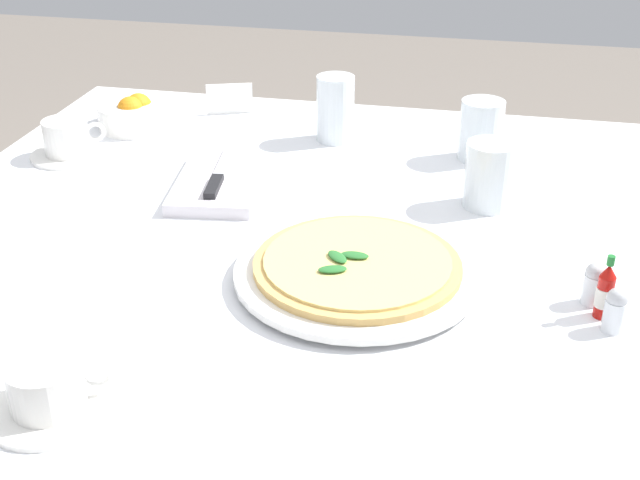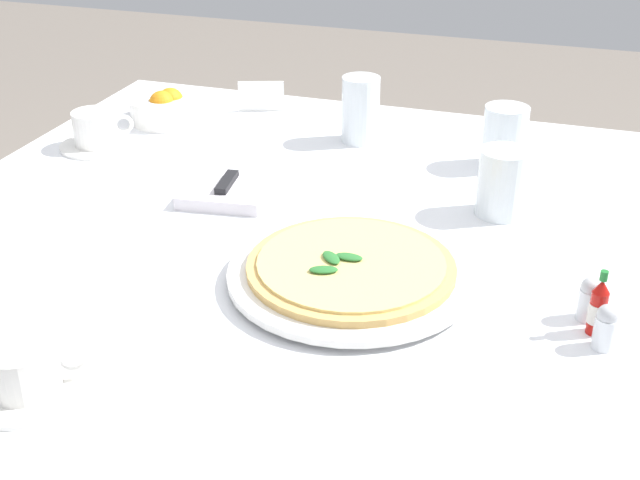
{
  "view_description": "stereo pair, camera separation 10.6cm",
  "coord_description": "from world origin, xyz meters",
  "px_view_note": "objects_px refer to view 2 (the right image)",
  "views": [
    {
      "loc": [
        -1.04,
        -0.27,
        1.29
      ],
      "look_at": [
        -0.06,
        -0.06,
        0.75
      ],
      "focal_mm": 47.0,
      "sensor_mm": 36.0,
      "label": 1
    },
    {
      "loc": [
        -1.02,
        -0.37,
        1.29
      ],
      "look_at": [
        -0.06,
        -0.06,
        0.75
      ],
      "focal_mm": 47.0,
      "sensor_mm": 36.0,
      "label": 2
    }
  ],
  "objects_px": {
    "pizza": "(351,266)",
    "pepper_shaker": "(605,329)",
    "dinner_knife": "(235,170)",
    "salt_shaker": "(589,301)",
    "citrus_bowl": "(169,108)",
    "menu_card": "(261,96)",
    "water_glass_left_edge": "(504,140)",
    "napkin_folded": "(235,179)",
    "coffee_cup_near_left": "(24,371)",
    "coffee_cup_far_right": "(96,131)",
    "water_glass_back_corner": "(502,187)",
    "water_glass_near_right": "(358,112)",
    "hot_sauce_bottle": "(598,308)",
    "pizza_plate": "(351,275)"
  },
  "relations": [
    {
      "from": "coffee_cup_far_right",
      "to": "salt_shaker",
      "type": "xyz_separation_m",
      "value": [
        -0.3,
        -0.85,
        -0.0
      ]
    },
    {
      "from": "dinner_knife",
      "to": "salt_shaker",
      "type": "xyz_separation_m",
      "value": [
        -0.23,
        -0.56,
        0.0
      ]
    },
    {
      "from": "citrus_bowl",
      "to": "dinner_knife",
      "type": "bearing_deg",
      "value": -134.71
    },
    {
      "from": "water_glass_back_corner",
      "to": "napkin_folded",
      "type": "height_order",
      "value": "water_glass_back_corner"
    },
    {
      "from": "napkin_folded",
      "to": "citrus_bowl",
      "type": "bearing_deg",
      "value": 37.66
    },
    {
      "from": "citrus_bowl",
      "to": "menu_card",
      "type": "relative_size",
      "value": 1.74
    },
    {
      "from": "coffee_cup_far_right",
      "to": "napkin_folded",
      "type": "relative_size",
      "value": 0.55
    },
    {
      "from": "dinner_knife",
      "to": "menu_card",
      "type": "height_order",
      "value": "menu_card"
    },
    {
      "from": "water_glass_back_corner",
      "to": "menu_card",
      "type": "height_order",
      "value": "water_glass_back_corner"
    },
    {
      "from": "coffee_cup_far_right",
      "to": "hot_sauce_bottle",
      "type": "relative_size",
      "value": 1.57
    },
    {
      "from": "coffee_cup_far_right",
      "to": "salt_shaker",
      "type": "height_order",
      "value": "coffee_cup_far_right"
    },
    {
      "from": "water_glass_left_edge",
      "to": "pepper_shaker",
      "type": "distance_m",
      "value": 0.53
    },
    {
      "from": "coffee_cup_far_right",
      "to": "dinner_knife",
      "type": "bearing_deg",
      "value": -103.34
    },
    {
      "from": "water_glass_left_edge",
      "to": "salt_shaker",
      "type": "bearing_deg",
      "value": -160.52
    },
    {
      "from": "pizza_plate",
      "to": "water_glass_back_corner",
      "type": "height_order",
      "value": "water_glass_back_corner"
    },
    {
      "from": "coffee_cup_far_right",
      "to": "water_glass_left_edge",
      "type": "xyz_separation_m",
      "value": [
        0.14,
        -0.7,
        0.02
      ]
    },
    {
      "from": "coffee_cup_near_left",
      "to": "napkin_folded",
      "type": "height_order",
      "value": "coffee_cup_near_left"
    },
    {
      "from": "salt_shaker",
      "to": "pepper_shaker",
      "type": "height_order",
      "value": "same"
    },
    {
      "from": "napkin_folded",
      "to": "citrus_bowl",
      "type": "xyz_separation_m",
      "value": [
        0.24,
        0.24,
        0.02
      ]
    },
    {
      "from": "water_glass_left_edge",
      "to": "napkin_folded",
      "type": "bearing_deg",
      "value": 118.08
    },
    {
      "from": "pizza_plate",
      "to": "pepper_shaker",
      "type": "distance_m",
      "value": 0.32
    },
    {
      "from": "water_glass_left_edge",
      "to": "salt_shaker",
      "type": "distance_m",
      "value": 0.47
    },
    {
      "from": "water_glass_back_corner",
      "to": "pizza",
      "type": "bearing_deg",
      "value": 149.22
    },
    {
      "from": "napkin_folded",
      "to": "hot_sauce_bottle",
      "type": "bearing_deg",
      "value": -121.96
    },
    {
      "from": "coffee_cup_far_right",
      "to": "water_glass_back_corner",
      "type": "height_order",
      "value": "water_glass_back_corner"
    },
    {
      "from": "water_glass_back_corner",
      "to": "hot_sauce_bottle",
      "type": "xyz_separation_m",
      "value": [
        -0.28,
        -0.15,
        -0.01
      ]
    },
    {
      "from": "salt_shaker",
      "to": "coffee_cup_far_right",
      "type": "bearing_deg",
      "value": 70.38
    },
    {
      "from": "water_glass_back_corner",
      "to": "pepper_shaker",
      "type": "relative_size",
      "value": 1.81
    },
    {
      "from": "water_glass_back_corner",
      "to": "water_glass_left_edge",
      "type": "xyz_separation_m",
      "value": [
        0.19,
        0.02,
        0.0
      ]
    },
    {
      "from": "pizza_plate",
      "to": "pizza",
      "type": "relative_size",
      "value": 1.19
    },
    {
      "from": "pepper_shaker",
      "to": "coffee_cup_near_left",
      "type": "bearing_deg",
      "value": 115.2
    },
    {
      "from": "pizza_plate",
      "to": "citrus_bowl",
      "type": "relative_size",
      "value": 2.12
    },
    {
      "from": "water_glass_left_edge",
      "to": "dinner_knife",
      "type": "xyz_separation_m",
      "value": [
        -0.21,
        0.4,
        -0.02
      ]
    },
    {
      "from": "hot_sauce_bottle",
      "to": "pepper_shaker",
      "type": "relative_size",
      "value": 1.48
    },
    {
      "from": "dinner_knife",
      "to": "menu_card",
      "type": "relative_size",
      "value": 2.27
    },
    {
      "from": "menu_card",
      "to": "citrus_bowl",
      "type": "bearing_deg",
      "value": -164.14
    },
    {
      "from": "pizza_plate",
      "to": "pepper_shaker",
      "type": "bearing_deg",
      "value": -98.99
    },
    {
      "from": "water_glass_back_corner",
      "to": "hot_sauce_bottle",
      "type": "bearing_deg",
      "value": -152.71
    },
    {
      "from": "pizza",
      "to": "coffee_cup_far_right",
      "type": "xyz_separation_m",
      "value": [
        0.31,
        0.56,
        0.01
      ]
    },
    {
      "from": "water_glass_near_right",
      "to": "pepper_shaker",
      "type": "xyz_separation_m",
      "value": [
        -0.53,
        -0.44,
        -0.03
      ]
    },
    {
      "from": "pizza_plate",
      "to": "napkin_folded",
      "type": "distance_m",
      "value": 0.35
    },
    {
      "from": "coffee_cup_far_right",
      "to": "pepper_shaker",
      "type": "distance_m",
      "value": 0.94
    },
    {
      "from": "water_glass_back_corner",
      "to": "citrus_bowl",
      "type": "distance_m",
      "value": 0.69
    },
    {
      "from": "water_glass_near_right",
      "to": "water_glass_left_edge",
      "type": "height_order",
      "value": "water_glass_near_right"
    },
    {
      "from": "pizza",
      "to": "citrus_bowl",
      "type": "distance_m",
      "value": 0.69
    },
    {
      "from": "pizza",
      "to": "pepper_shaker",
      "type": "bearing_deg",
      "value": -98.96
    },
    {
      "from": "coffee_cup_near_left",
      "to": "pepper_shaker",
      "type": "height_order",
      "value": "same"
    },
    {
      "from": "pizza_plate",
      "to": "water_glass_near_right",
      "type": "xyz_separation_m",
      "value": [
        0.49,
        0.13,
        0.04
      ]
    },
    {
      "from": "water_glass_left_edge",
      "to": "hot_sauce_bottle",
      "type": "distance_m",
      "value": 0.5
    },
    {
      "from": "pizza_plate",
      "to": "water_glass_near_right",
      "type": "bearing_deg",
      "value": 14.92
    }
  ]
}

